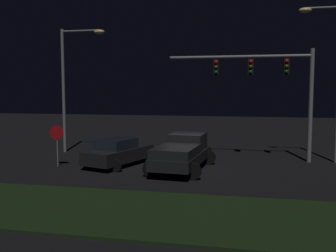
% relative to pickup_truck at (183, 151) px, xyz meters
% --- Properties ---
extents(ground_plane, '(80.00, 80.00, 0.00)m').
position_rel_pickup_truck_xyz_m(ground_plane, '(0.16, 0.56, -1.00)').
color(ground_plane, black).
extents(grass_median, '(21.01, 4.97, 0.10)m').
position_rel_pickup_truck_xyz_m(grass_median, '(0.16, -7.43, -0.95)').
color(grass_median, black).
rests_on(grass_median, ground_plane).
extents(pickup_truck, '(3.17, 5.55, 1.80)m').
position_rel_pickup_truck_xyz_m(pickup_truck, '(0.00, 0.00, 0.00)').
color(pickup_truck, black).
rests_on(pickup_truck, ground_plane).
extents(car_sedan, '(3.31, 4.74, 1.51)m').
position_rel_pickup_truck_xyz_m(car_sedan, '(-3.67, 0.37, -0.26)').
color(car_sedan, black).
rests_on(car_sedan, ground_plane).
extents(traffic_signal_gantry, '(8.32, 0.56, 6.50)m').
position_rel_pickup_truck_xyz_m(traffic_signal_gantry, '(4.35, 3.58, 3.90)').
color(traffic_signal_gantry, slate).
rests_on(traffic_signal_gantry, ground_plane).
extents(street_lamp_left, '(3.04, 0.44, 8.12)m').
position_rel_pickup_truck_xyz_m(street_lamp_left, '(-8.12, 4.06, 4.15)').
color(street_lamp_left, slate).
rests_on(street_lamp_left, ground_plane).
extents(street_lamp_right, '(2.39, 0.44, 8.90)m').
position_rel_pickup_truck_xyz_m(street_lamp_right, '(7.84, 3.76, 4.52)').
color(street_lamp_right, slate).
rests_on(street_lamp_right, ground_plane).
extents(stop_sign, '(0.76, 0.08, 2.23)m').
position_rel_pickup_truck_xyz_m(stop_sign, '(-6.80, -0.64, 0.56)').
color(stop_sign, slate).
rests_on(stop_sign, ground_plane).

